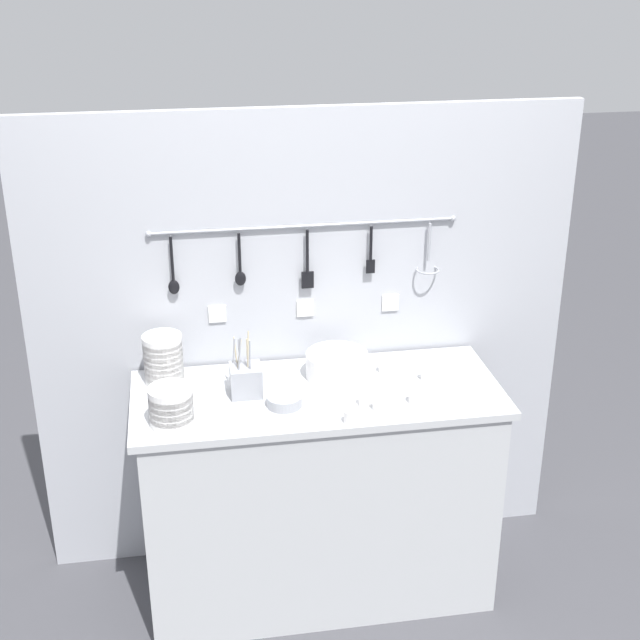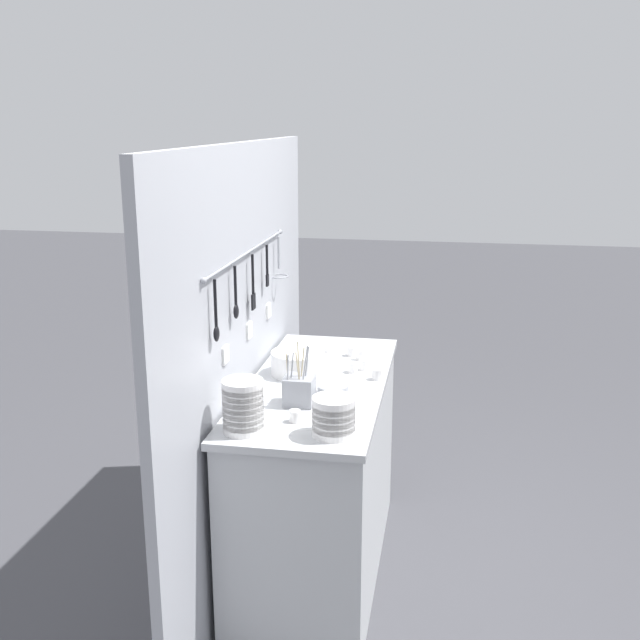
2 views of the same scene
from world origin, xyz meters
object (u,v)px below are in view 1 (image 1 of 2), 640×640
at_px(cup_back_right, 426,374).
at_px(cup_edge_far, 350,417).
at_px(cup_front_left, 415,397).
at_px(cup_front_right, 384,367).
at_px(bowl_stack_short_front, 171,406).
at_px(plate_stack, 337,365).
at_px(cup_by_caddy, 425,389).
at_px(cup_edge_near, 197,395).
at_px(cutlery_caddy, 246,379).
at_px(steel_mixing_bowl, 284,401).
at_px(cup_centre, 379,404).
at_px(cup_back_left, 364,399).
at_px(bowl_stack_tall_left, 163,359).

bearing_deg(cup_back_right, cup_edge_far, -142.50).
xyz_separation_m(cup_front_left, cup_front_right, (-0.05, 0.27, 0.00)).
height_order(bowl_stack_short_front, cup_front_left, bowl_stack_short_front).
height_order(plate_stack, cup_edge_far, plate_stack).
distance_m(cup_by_caddy, cup_edge_near, 0.87).
relative_size(bowl_stack_short_front, plate_stack, 0.65).
relative_size(bowl_stack_short_front, cup_back_right, 3.35).
distance_m(cutlery_caddy, cup_back_right, 0.72).
relative_size(steel_mixing_bowl, cutlery_caddy, 0.51).
bearing_deg(cup_back_right, steel_mixing_bowl, -168.72).
xyz_separation_m(plate_stack, cup_by_caddy, (0.31, -0.21, -0.03)).
height_order(cup_front_left, cup_edge_near, same).
relative_size(plate_stack, cup_edge_near, 5.18).
xyz_separation_m(cup_front_left, cup_by_caddy, (0.06, 0.05, 0.00)).
distance_m(cup_front_right, cup_back_right, 0.18).
xyz_separation_m(cup_edge_far, cup_centre, (0.13, 0.07, 0.00)).
height_order(cup_edge_near, cup_front_right, same).
bearing_deg(cup_by_caddy, cup_back_left, -170.75).
distance_m(steel_mixing_bowl, cup_centre, 0.36).
height_order(steel_mixing_bowl, cup_edge_far, cup_edge_far).
bearing_deg(cup_by_caddy, cup_back_right, 71.90).
relative_size(bowl_stack_short_front, cup_edge_near, 3.35).
bearing_deg(cup_back_left, bowl_stack_tall_left, 156.98).
bearing_deg(cup_front_left, cup_back_right, 61.35).
bearing_deg(cup_edge_near, cup_back_right, 1.25).
distance_m(cutlery_caddy, cup_edge_near, 0.19).
relative_size(bowl_stack_tall_left, cup_front_left, 4.24).
height_order(bowl_stack_short_front, cup_back_right, bowl_stack_short_front).
height_order(cup_centre, cup_back_left, same).
relative_size(steel_mixing_bowl, cup_back_left, 2.80).
xyz_separation_m(bowl_stack_short_front, cup_edge_far, (0.64, -0.10, -0.05)).
xyz_separation_m(cup_front_left, cup_back_right, (0.10, 0.18, 0.00)).
bearing_deg(cup_back_left, cup_centre, -44.48).
relative_size(bowl_stack_short_front, bowl_stack_tall_left, 0.79).
xyz_separation_m(cup_edge_far, cup_edge_near, (-0.54, 0.26, 0.00)).
bearing_deg(cup_back_right, plate_stack, 166.51).
bearing_deg(cup_centre, cup_back_left, 135.52).
distance_m(steel_mixing_bowl, cup_by_caddy, 0.55).
relative_size(bowl_stack_short_front, cup_front_right, 3.35).
distance_m(cup_front_left, cup_front_right, 0.27).
bearing_deg(cup_by_caddy, cup_edge_far, -154.13).
height_order(cup_front_left, cup_back_left, same).
distance_m(cup_by_caddy, cup_front_right, 0.24).
height_order(bowl_stack_short_front, cup_back_left, bowl_stack_short_front).
height_order(plate_stack, cup_front_left, plate_stack).
distance_m(cutlery_caddy, cup_back_left, 0.46).
height_order(bowl_stack_tall_left, cup_edge_far, bowl_stack_tall_left).
bearing_deg(cup_back_right, bowl_stack_tall_left, 171.63).
height_order(cup_front_right, cup_back_right, same).
distance_m(cup_edge_far, cup_front_left, 0.29).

